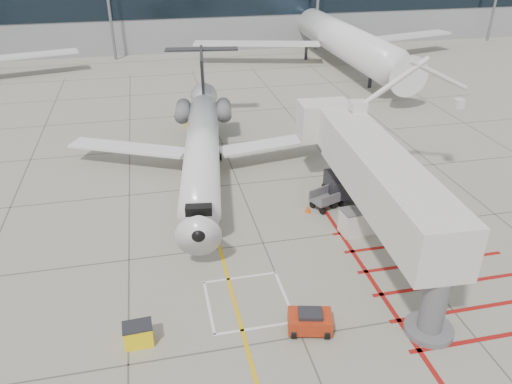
{
  "coord_description": "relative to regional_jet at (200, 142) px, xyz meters",
  "views": [
    {
      "loc": [
        -5.87,
        -20.6,
        17.21
      ],
      "look_at": [
        0.0,
        6.0,
        2.5
      ],
      "focal_mm": 35.0,
      "sensor_mm": 36.0,
      "label": 1
    }
  ],
  "objects": [
    {
      "name": "regional_jet",
      "position": [
        0.0,
        0.0,
        0.0
      ],
      "size": [
        25.59,
        30.47,
        7.26
      ],
      "primitive_type": null,
      "rotation": [
        0.0,
        0.0,
        -0.14
      ],
      "color": "silver",
      "rests_on": "ground_plane"
    },
    {
      "name": "pushback_tug",
      "position": [
        3.15,
        -15.77,
        -3.03
      ],
      "size": [
        2.32,
        1.75,
        1.21
      ],
      "primitive_type": null,
      "rotation": [
        0.0,
        0.0,
        -0.24
      ],
      "color": "#AD2B10",
      "rests_on": "ground_plane"
    },
    {
      "name": "cone_side",
      "position": [
        6.47,
        -5.12,
        -3.37
      ],
      "size": [
        0.37,
        0.37,
        0.52
      ],
      "primitive_type": "cone",
      "color": "#EB4C0C",
      "rests_on": "ground_plane"
    },
    {
      "name": "cone_nose",
      "position": [
        -1.68,
        -4.9,
        -3.4
      ],
      "size": [
        0.33,
        0.33,
        0.46
      ],
      "primitive_type": "cone",
      "color": "orange",
      "rests_on": "ground_plane"
    },
    {
      "name": "ground_power_unit",
      "position": [
        8.71,
        -8.16,
        -2.81
      ],
      "size": [
        2.19,
        1.41,
        1.65
      ],
      "primitive_type": null,
      "rotation": [
        0.0,
        0.0,
        0.1
      ],
      "color": "silver",
      "rests_on": "ground_plane"
    },
    {
      "name": "jet_bridge",
      "position": [
        9.07,
        -10.28,
        0.37
      ],
      "size": [
        10.59,
        20.49,
        7.99
      ],
      "primitive_type": null,
      "rotation": [
        0.0,
        0.0,
        -0.06
      ],
      "color": "silver",
      "rests_on": "ground_plane"
    },
    {
      "name": "spill_bin",
      "position": [
        -4.82,
        -14.88,
        -3.07
      ],
      "size": [
        1.34,
        0.92,
        1.13
      ],
      "primitive_type": null,
      "rotation": [
        0.0,
        0.0,
        0.04
      ],
      "color": "yellow",
      "rests_on": "ground_plane"
    },
    {
      "name": "baggage_cart",
      "position": [
        7.93,
        -4.79,
        -2.95
      ],
      "size": [
        2.5,
        2.05,
        1.36
      ],
      "primitive_type": null,
      "rotation": [
        0.0,
        0.0,
        0.37
      ],
      "color": "#56555A",
      "rests_on": "ground_plane"
    },
    {
      "name": "bg_aircraft_c",
      "position": [
        22.49,
        33.9,
        2.77
      ],
      "size": [
        38.42,
        42.69,
        12.81
      ],
      "primitive_type": null,
      "color": "silver",
      "rests_on": "ground_plane"
    },
    {
      "name": "ground_plane",
      "position": [
        2.67,
        -12.1,
        -3.63
      ],
      "size": [
        260.0,
        260.0,
        0.0
      ],
      "primitive_type": "plane",
      "color": "gray",
      "rests_on": "ground"
    }
  ]
}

